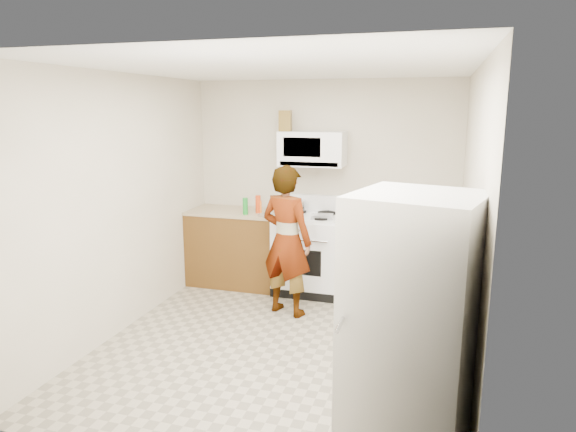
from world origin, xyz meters
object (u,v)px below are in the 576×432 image
at_px(person, 287,241).
at_px(fridge, 412,335).
at_px(microwave, 313,149).
at_px(kettle, 392,209).
at_px(gas_range, 309,252).
at_px(saucepan, 298,205).

relative_size(person, fridge, 0.94).
distance_m(microwave, kettle, 1.16).
xyz_separation_m(microwave, fridge, (1.34, -2.94, -0.85)).
height_order(fridge, kettle, fridge).
xyz_separation_m(microwave, person, (-0.06, -0.86, -0.90)).
xyz_separation_m(gas_range, microwave, (0.00, 0.13, 1.21)).
bearing_deg(saucepan, fridge, -62.76).
bearing_deg(microwave, kettle, 4.62).
bearing_deg(microwave, gas_range, -90.00).
bearing_deg(person, kettle, -119.87).
bearing_deg(person, fridge, 140.93).
xyz_separation_m(kettle, saucepan, (-1.12, -0.05, -0.01)).
relative_size(kettle, saucepan, 0.85).
distance_m(person, fridge, 2.50).
bearing_deg(saucepan, person, -81.86).
relative_size(microwave, person, 0.47).
bearing_deg(gas_range, kettle, 12.24).
distance_m(microwave, fridge, 3.34).
height_order(kettle, saucepan, kettle).
height_order(microwave, saucepan, microwave).
distance_m(fridge, saucepan, 3.34).
bearing_deg(fridge, person, 138.39).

